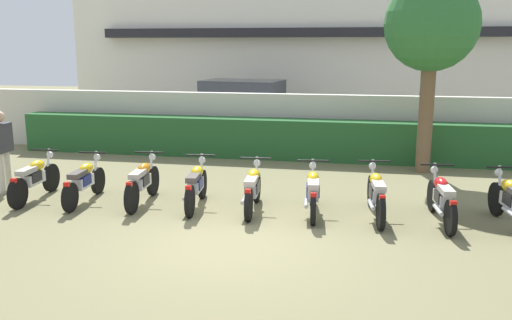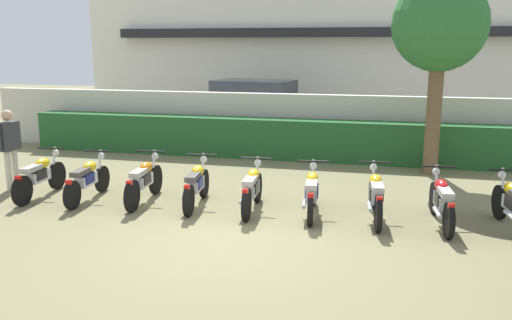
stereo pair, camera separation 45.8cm
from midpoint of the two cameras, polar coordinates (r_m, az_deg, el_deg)
The scene contains 16 objects.
ground at distance 8.77m, azimuth -4.11°, elevation -8.70°, with size 60.00×60.00×0.00m, color olive.
building at distance 24.91m, azimuth 6.23°, elevation 12.64°, with size 20.54×6.50×6.79m.
compound_wall at distance 15.59m, azimuth 2.94°, elevation 3.78°, with size 19.51×0.30×1.74m, color beige.
hedge_row at distance 14.96m, azimuth 2.55°, elevation 2.20°, with size 15.61×0.70×1.10m, color #235628.
parked_car at distance 19.15m, azimuth -1.67°, elevation 5.53°, with size 4.71×2.58×1.89m.
tree_near_inspector at distance 13.73m, azimuth 17.06°, elevation 13.22°, with size 2.22×2.22×4.69m.
motorcycle_in_row_0 at distance 11.96m, azimuth -23.30°, elevation -1.78°, with size 0.60×1.90×0.96m.
motorcycle_in_row_1 at distance 11.42m, azimuth -18.75°, elevation -2.12°, with size 0.60×1.87×0.94m.
motorcycle_in_row_2 at distance 10.99m, azimuth -13.04°, elevation -2.24°, with size 0.60×1.91×0.97m.
motorcycle_in_row_3 at distance 10.59m, azimuth -7.56°, elevation -2.61°, with size 0.60×1.87×0.95m.
motorcycle_in_row_4 at distance 10.25m, azimuth -1.62°, elevation -3.01°, with size 0.60×1.82×0.95m.
motorcycle_in_row_5 at distance 10.09m, azimuth 4.69°, elevation -3.31°, with size 0.60×1.80×0.94m.
motorcycle_in_row_6 at distance 10.04m, azimuth 11.25°, elevation -3.50°, with size 0.60×1.95×0.97m.
motorcycle_in_row_7 at distance 10.05m, azimuth 17.72°, elevation -3.86°, with size 0.60×1.95×0.96m.
motorcycle_in_row_8 at distance 10.28m, azimuth 24.09°, elevation -3.98°, with size 0.60×1.84×0.97m.
inspector_person at distance 12.77m, azimuth -26.13°, elevation 1.51°, with size 0.23×0.69×1.74m.
Camera 1 is at (1.97, -7.96, 3.10)m, focal length 38.02 mm.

